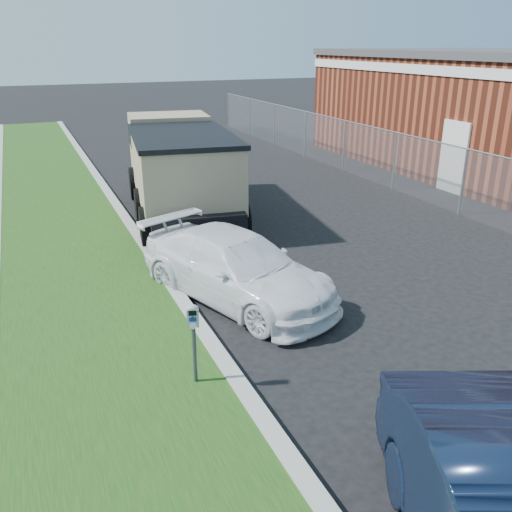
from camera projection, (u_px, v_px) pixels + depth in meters
name	position (u px, v px, depth m)	size (l,w,h in m)	color
ground	(353.00, 317.00, 9.35)	(120.00, 120.00, 0.00)	black
streetside	(2.00, 324.00, 8.98)	(6.12, 50.00, 0.15)	gray
chainlink_fence	(396.00, 150.00, 17.08)	(0.06, 30.06, 30.00)	slate
parking_meter	(193.00, 327.00, 7.07)	(0.19, 0.15, 1.18)	#3F4247
white_wagon	(234.00, 266.00, 9.92)	(1.70, 4.19, 1.22)	white
dump_truck	(178.00, 164.00, 14.60)	(3.24, 6.52, 2.45)	black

